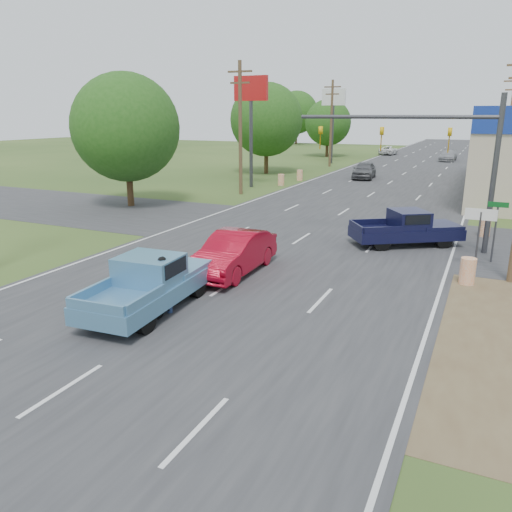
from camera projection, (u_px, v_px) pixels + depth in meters
The scene contains 28 objects.
ground at pixel (63, 390), 11.47m from camera, with size 200.00×200.00×0.00m, color #2D471C.
main_road at pixel (390, 183), 46.32m from camera, with size 15.00×180.00×0.02m, color #2D2D30.
cross_road at pixel (314, 231), 27.15m from camera, with size 120.00×10.00×0.02m, color #2D2D30.
utility_pole_3 at pixel (510, 123), 48.85m from camera, with size 2.00×0.28×10.00m.
utility_pole_5 at pixel (240, 125), 38.28m from camera, with size 2.00×0.28×10.00m.
utility_pole_6 at pixel (331, 121), 59.20m from camera, with size 2.00×0.28×10.00m.
tree_0 at pixel (126, 128), 33.15m from camera, with size 7.14×7.14×8.84m.
tree_1 at pixel (266, 120), 52.04m from camera, with size 7.56×7.56×9.36m.
tree_2 at pixel (328, 123), 73.41m from camera, with size 6.72×6.72×8.32m.
tree_4 at pixel (141, 111), 97.35m from camera, with size 9.24×9.24×11.44m.
tree_6 at pixel (297, 112), 104.69m from camera, with size 8.82×8.82×10.92m.
barrel_0 at pixel (468, 271), 18.53m from camera, with size 0.56×0.56×1.00m, color orange.
barrel_1 at pixel (485, 227), 25.78m from camera, with size 0.56×0.56×1.00m, color orange.
barrel_2 at pixel (281, 180), 44.42m from camera, with size 0.56×0.56×1.00m, color orange.
barrel_3 at pixel (300, 175), 47.78m from camera, with size 0.56×0.56×1.00m, color orange.
pole_sign_left_near at pixel (251, 101), 41.67m from camera, with size 3.00×0.35×9.20m.
pole_sign_left_far at pixel (333, 106), 62.58m from camera, with size 3.00×0.35×9.20m.
lane_sign at pixel (480, 224), 19.81m from camera, with size 1.20×0.08×2.52m.
street_name_sign at pixel (496, 226), 20.95m from camera, with size 0.80×0.08×2.61m.
signal_mast at pixel (433, 144), 22.60m from camera, with size 9.12×0.40×7.00m.
red_convertible at pixel (234, 253), 19.72m from camera, with size 1.73×4.96×1.63m, color maroon.
motorcycle at pixel (164, 300), 15.82m from camera, with size 0.58×1.90×0.96m.
rider at pixel (164, 286), 15.73m from camera, with size 0.65×0.42×1.77m, color black.
blue_pickup at pixel (151, 282), 16.08m from camera, with size 2.44×5.51×1.78m.
navy_pickup at pixel (409, 228), 23.99m from camera, with size 5.37×4.50×1.71m.
distant_car_grey at pixel (364, 170), 48.99m from camera, with size 1.95×4.83×1.65m, color #515155.
distant_car_silver at pixel (448, 156), 67.56m from camera, with size 2.01×4.95×1.44m, color #9B9B9F.
distant_car_white at pixel (389, 151), 78.06m from camera, with size 2.19×4.75×1.32m, color white.
Camera 1 is at (8.34, -7.35, 6.11)m, focal length 35.00 mm.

